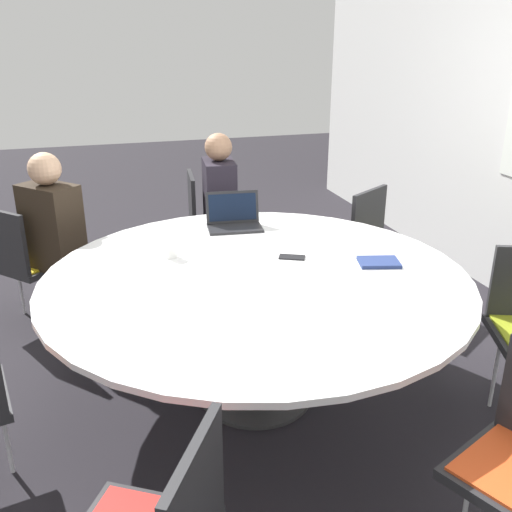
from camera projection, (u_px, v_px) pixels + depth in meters
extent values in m
plane|color=black|center=(256.00, 395.00, 3.14)|extent=(16.00, 16.00, 0.00)
cylinder|color=#333333|center=(256.00, 393.00, 3.14)|extent=(0.61, 0.61, 0.02)
cylinder|color=#333333|center=(256.00, 338.00, 3.01)|extent=(0.19, 0.19, 0.67)
cylinder|color=white|center=(256.00, 277.00, 2.89)|extent=(2.15, 2.15, 0.03)
cube|color=#262628|center=(217.00, 225.00, 4.58)|extent=(0.48, 0.47, 0.04)
cube|color=#4C5156|center=(217.00, 222.00, 4.57)|extent=(0.43, 0.41, 0.01)
cube|color=#262628|center=(191.00, 200.00, 4.46)|extent=(0.42, 0.08, 0.40)
cylinder|color=silver|center=(215.00, 243.00, 4.82)|extent=(0.02, 0.02, 0.40)
cylinder|color=silver|center=(220.00, 258.00, 4.49)|extent=(0.02, 0.02, 0.40)
cube|color=#262628|center=(34.00, 263.00, 3.82)|extent=(0.61, 0.61, 0.04)
cube|color=gold|center=(33.00, 260.00, 3.81)|extent=(0.54, 0.53, 0.01)
cube|color=#262628|center=(3.00, 241.00, 3.58)|extent=(0.33, 0.30, 0.40)
cylinder|color=silver|center=(21.00, 288.00, 3.98)|extent=(0.02, 0.02, 0.40)
cylinder|color=silver|center=(56.00, 299.00, 3.81)|extent=(0.02, 0.02, 0.40)
cylinder|color=silver|center=(6.00, 436.00, 2.52)|extent=(0.02, 0.02, 0.40)
cube|color=#262628|center=(195.00, 508.00, 1.57)|extent=(0.37, 0.24, 0.40)
cylinder|color=silver|center=(467.00, 499.00, 2.18)|extent=(0.02, 0.02, 0.40)
cylinder|color=silver|center=(495.00, 374.00, 2.98)|extent=(0.02, 0.02, 0.40)
cube|color=#262628|center=(391.00, 253.00, 4.00)|extent=(0.59, 0.60, 0.04)
cube|color=olive|center=(391.00, 249.00, 3.99)|extent=(0.52, 0.52, 0.01)
cube|color=#262628|center=(369.00, 217.00, 4.03)|extent=(0.25, 0.37, 0.40)
cylinder|color=silver|center=(400.00, 274.00, 4.20)|extent=(0.02, 0.02, 0.40)
cylinder|color=silver|center=(375.00, 290.00, 3.95)|extent=(0.02, 0.02, 0.40)
cylinder|color=#231E28|center=(232.00, 254.00, 4.53)|extent=(0.10, 0.10, 0.44)
cylinder|color=#231E28|center=(236.00, 262.00, 4.37)|extent=(0.10, 0.10, 0.44)
cube|color=#231E28|center=(220.00, 197.00, 4.25)|extent=(0.38, 0.26, 0.55)
sphere|color=#A87A5B|center=(218.00, 147.00, 4.11)|extent=(0.20, 0.20, 0.20)
cylinder|color=#2D2319|center=(65.00, 290.00, 3.90)|extent=(0.10, 0.10, 0.44)
cylinder|color=#2D2319|center=(83.00, 296.00, 3.81)|extent=(0.10, 0.10, 0.44)
cube|color=#2D2319|center=(53.00, 227.00, 3.59)|extent=(0.41, 0.41, 0.55)
sphere|color=tan|center=(44.00, 169.00, 3.46)|extent=(0.20, 0.20, 0.20)
cube|color=#232326|center=(235.00, 228.00, 3.54)|extent=(0.24, 0.35, 0.02)
cube|color=#232326|center=(232.00, 207.00, 3.59)|extent=(0.09, 0.34, 0.20)
cube|color=black|center=(232.00, 207.00, 3.58)|extent=(0.07, 0.30, 0.17)
cube|color=navy|center=(379.00, 262.00, 3.01)|extent=(0.20, 0.24, 0.02)
cylinder|color=white|center=(171.00, 249.00, 3.08)|extent=(0.07, 0.07, 0.09)
cube|color=black|center=(292.00, 257.00, 3.09)|extent=(0.12, 0.16, 0.01)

